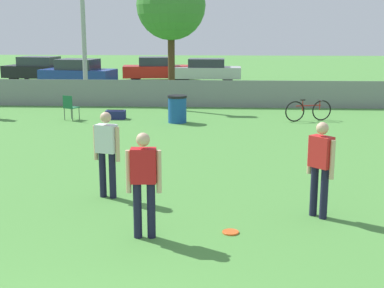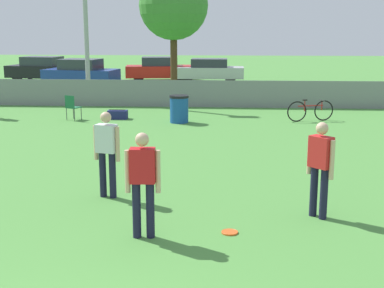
% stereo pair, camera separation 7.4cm
% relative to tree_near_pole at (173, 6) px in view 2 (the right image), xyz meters
% --- Properties ---
extents(fence_backline, '(19.17, 0.07, 1.21)m').
position_rel_tree_near_pole_xyz_m(fence_backline, '(0.85, -3.24, -3.61)').
color(fence_backline, gray).
rests_on(fence_backline, ground_plane).
extents(tree_near_pole, '(3.15, 3.15, 5.76)m').
position_rel_tree_near_pole_xyz_m(tree_near_pole, '(0.00, 0.00, 0.00)').
color(tree_near_pole, '#4C331E').
rests_on(tree_near_pole, ground_plane).
extents(player_receiver_white, '(0.52, 0.32, 1.65)m').
position_rel_tree_near_pole_xyz_m(player_receiver_white, '(0.23, -15.22, -3.21)').
color(player_receiver_white, '#191933').
rests_on(player_receiver_white, ground_plane).
extents(player_defender_red, '(0.54, 0.24, 1.65)m').
position_rel_tree_near_pole_xyz_m(player_defender_red, '(1.22, -17.17, -3.21)').
color(player_defender_red, '#191933').
rests_on(player_defender_red, ground_plane).
extents(player_thrower_red, '(0.42, 0.43, 1.65)m').
position_rel_tree_near_pole_xyz_m(player_thrower_red, '(4.05, -16.09, -3.21)').
color(player_thrower_red, '#191933').
rests_on(player_thrower_red, ground_plane).
extents(frisbee_disc, '(0.27, 0.27, 0.03)m').
position_rel_tree_near_pole_xyz_m(frisbee_disc, '(2.55, -16.91, -4.14)').
color(frisbee_disc, '#E5591E').
rests_on(frisbee_disc, ground_plane).
extents(folding_chair_sideline, '(0.54, 0.54, 0.88)m').
position_rel_tree_near_pole_xyz_m(folding_chair_sideline, '(-2.93, -6.66, -3.65)').
color(folding_chair_sideline, '#333338').
rests_on(folding_chair_sideline, ground_plane).
extents(bicycle_sideline, '(1.66, 0.61, 0.77)m').
position_rel_tree_near_pole_xyz_m(bicycle_sideline, '(5.37, -6.36, -3.79)').
color(bicycle_sideline, black).
rests_on(bicycle_sideline, ground_plane).
extents(trash_bin, '(0.66, 0.66, 0.93)m').
position_rel_tree_near_pole_xyz_m(trash_bin, '(0.85, -6.90, -3.69)').
color(trash_bin, '#194C99').
rests_on(trash_bin, ground_plane).
extents(gear_bag_sideline, '(0.68, 0.38, 0.33)m').
position_rel_tree_near_pole_xyz_m(gear_bag_sideline, '(-1.40, -6.31, -4.00)').
color(gear_bag_sideline, navy).
rests_on(gear_bag_sideline, ground_plane).
extents(parked_car_dark, '(4.46, 2.44, 1.46)m').
position_rel_tree_near_pole_xyz_m(parked_car_dark, '(-8.82, 7.34, -3.45)').
color(parked_car_dark, black).
rests_on(parked_car_dark, ground_plane).
extents(parked_car_blue, '(4.21, 2.47, 1.50)m').
position_rel_tree_near_pole_xyz_m(parked_car_blue, '(-5.58, 4.26, -3.44)').
color(parked_car_blue, black).
rests_on(parked_car_blue, ground_plane).
extents(parked_car_red, '(4.27, 2.15, 1.44)m').
position_rel_tree_near_pole_xyz_m(parked_car_red, '(-1.66, 7.91, -3.46)').
color(parked_car_red, black).
rests_on(parked_car_red, ground_plane).
extents(parked_car_silver, '(4.12, 1.76, 1.37)m').
position_rel_tree_near_pole_xyz_m(parked_car_silver, '(1.41, 7.46, -3.48)').
color(parked_car_silver, black).
rests_on(parked_car_silver, ground_plane).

